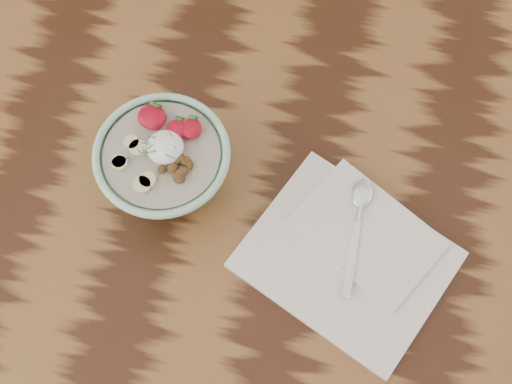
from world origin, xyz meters
TOP-DOWN VIEW (x-y plane):
  - table at (0.00, 0.00)cm, footprint 160.00×90.00cm
  - breakfast_bowl at (1.50, -2.88)cm, footprint 18.77×18.77cm
  - napkin at (29.47, -8.28)cm, footprint 33.43×30.79cm
  - spoon at (29.51, -1.88)cm, footprint 3.09×17.96cm

SIDE VIEW (x-z plane):
  - table at x=0.00cm, z-range 28.20..103.20cm
  - napkin at x=29.47cm, z-range 74.87..76.52cm
  - spoon at x=29.51cm, z-range 76.58..77.52cm
  - breakfast_bowl at x=1.50cm, z-range 75.15..87.63cm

